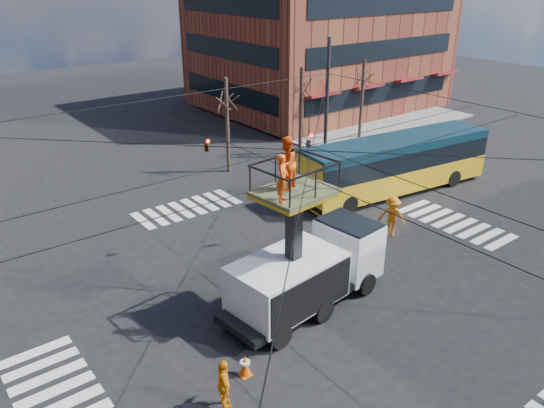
{
  "coord_description": "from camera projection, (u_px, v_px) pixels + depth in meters",
  "views": [
    {
      "loc": [
        -12.36,
        -13.74,
        11.93
      ],
      "look_at": [
        -0.06,
        2.32,
        2.97
      ],
      "focal_mm": 35.0,
      "sensor_mm": 36.0,
      "label": 1
    }
  ],
  "objects": [
    {
      "name": "ground",
      "position": [
        308.0,
        288.0,
        21.67
      ],
      "size": [
        120.0,
        120.0,
        0.0
      ],
      "primitive_type": "plane",
      "color": "black",
      "rests_on": "ground"
    },
    {
      "name": "sidewalk_ne",
      "position": [
        330.0,
        111.0,
        48.57
      ],
      "size": [
        18.0,
        18.0,
        0.12
      ],
      "primitive_type": "cube",
      "color": "slate",
      "rests_on": "ground"
    },
    {
      "name": "crosswalks",
      "position": [
        308.0,
        288.0,
        21.67
      ],
      "size": [
        22.4,
        22.4,
        0.02
      ],
      "primitive_type": null,
      "color": "silver",
      "rests_on": "ground"
    },
    {
      "name": "building_ne",
      "position": [
        319.0,
        28.0,
        48.46
      ],
      "size": [
        20.06,
        16.06,
        14.0
      ],
      "color": "maroon",
      "rests_on": "ground"
    },
    {
      "name": "overhead_network",
      "position": [
        302.0,
        189.0,
        20.19
      ],
      "size": [
        24.24,
        24.24,
        8.0
      ],
      "color": "#2D2D30",
      "rests_on": "ground"
    },
    {
      "name": "tree_a",
      "position": [
        226.0,
        100.0,
        32.38
      ],
      "size": [
        2.0,
        2.0,
        6.0
      ],
      "color": "#382B21",
      "rests_on": "ground"
    },
    {
      "name": "tree_b",
      "position": [
        301.0,
        88.0,
        35.71
      ],
      "size": [
        2.0,
        2.0,
        6.0
      ],
      "color": "#382B21",
      "rests_on": "ground"
    },
    {
      "name": "tree_c",
      "position": [
        363.0,
        78.0,
        39.05
      ],
      "size": [
        2.0,
        2.0,
        6.0
      ],
      "color": "#382B21",
      "rests_on": "ground"
    },
    {
      "name": "utility_truck",
      "position": [
        308.0,
        254.0,
        19.84
      ],
      "size": [
        7.2,
        3.23,
        6.88
      ],
      "rotation": [
        0.0,
        0.0,
        0.1
      ],
      "color": "black",
      "rests_on": "ground"
    },
    {
      "name": "city_bus",
      "position": [
        396.0,
        163.0,
        30.49
      ],
      "size": [
        12.3,
        4.12,
        3.2
      ],
      "rotation": [
        0.0,
        0.0,
        -0.13
      ],
      "color": "gold",
      "rests_on": "ground"
    },
    {
      "name": "traffic_cone",
      "position": [
        245.0,
        365.0,
        16.88
      ],
      "size": [
        0.36,
        0.36,
        0.77
      ],
      "primitive_type": "cone",
      "color": "#ED5509",
      "rests_on": "ground"
    },
    {
      "name": "worker_ground",
      "position": [
        224.0,
        384.0,
        15.48
      ],
      "size": [
        0.69,
        1.05,
        1.66
      ],
      "primitive_type": "imported",
      "rotation": [
        0.0,
        0.0,
        1.25
      ],
      "color": "orange",
      "rests_on": "ground"
    },
    {
      "name": "flagger",
      "position": [
        392.0,
        216.0,
        25.62
      ],
      "size": [
        1.32,
        1.5,
        2.02
      ],
      "primitive_type": "imported",
      "rotation": [
        0.0,
        0.0,
        -1.02
      ],
      "color": "orange",
      "rests_on": "ground"
    }
  ]
}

